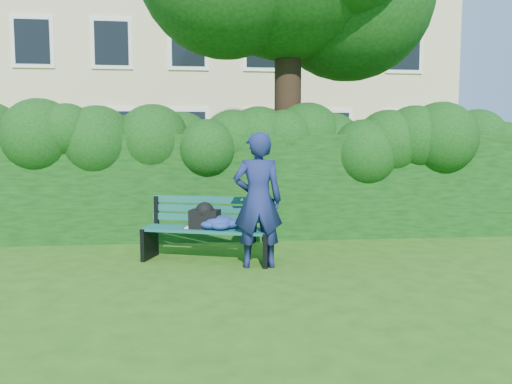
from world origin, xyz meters
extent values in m
plane|color=#275516|center=(0.00, 0.00, 0.00)|extent=(80.00, 80.00, 0.00)
cube|color=beige|center=(0.00, 14.00, 6.00)|extent=(16.00, 8.00, 12.00)
cube|color=white|center=(-6.00, 9.98, 2.00)|extent=(1.30, 0.08, 1.60)
cube|color=black|center=(-6.00, 9.94, 2.00)|extent=(1.05, 0.04, 1.35)
cube|color=white|center=(-3.60, 9.98, 2.00)|extent=(1.30, 0.08, 1.60)
cube|color=black|center=(-3.60, 9.94, 2.00)|extent=(1.05, 0.04, 1.35)
cube|color=white|center=(-1.20, 9.98, 2.00)|extent=(1.30, 0.08, 1.60)
cube|color=black|center=(-1.20, 9.94, 2.00)|extent=(1.05, 0.04, 1.35)
cube|color=white|center=(1.20, 9.98, 2.00)|extent=(1.30, 0.08, 1.60)
cube|color=black|center=(1.20, 9.94, 2.00)|extent=(1.05, 0.04, 1.35)
cube|color=white|center=(3.60, 9.98, 2.00)|extent=(1.30, 0.08, 1.60)
cube|color=black|center=(3.60, 9.94, 2.00)|extent=(1.05, 0.04, 1.35)
cube|color=white|center=(6.00, 9.98, 2.00)|extent=(1.30, 0.08, 1.60)
cube|color=black|center=(6.00, 9.94, 2.00)|extent=(1.05, 0.04, 1.35)
cube|color=white|center=(-6.00, 9.98, 4.80)|extent=(1.30, 0.08, 1.60)
cube|color=black|center=(-6.00, 9.94, 4.80)|extent=(1.05, 0.04, 1.35)
cube|color=white|center=(-3.60, 9.98, 4.80)|extent=(1.30, 0.08, 1.60)
cube|color=black|center=(-3.60, 9.94, 4.80)|extent=(1.05, 0.04, 1.35)
cube|color=white|center=(-1.20, 9.98, 4.80)|extent=(1.30, 0.08, 1.60)
cube|color=black|center=(-1.20, 9.94, 4.80)|extent=(1.05, 0.04, 1.35)
cube|color=white|center=(1.20, 9.98, 4.80)|extent=(1.30, 0.08, 1.60)
cube|color=black|center=(1.20, 9.94, 4.80)|extent=(1.05, 0.04, 1.35)
cube|color=white|center=(3.60, 9.98, 4.80)|extent=(1.30, 0.08, 1.60)
cube|color=black|center=(3.60, 9.94, 4.80)|extent=(1.05, 0.04, 1.35)
cube|color=white|center=(6.00, 9.98, 4.80)|extent=(1.30, 0.08, 1.60)
cube|color=black|center=(6.00, 9.94, 4.80)|extent=(1.05, 0.04, 1.35)
cube|color=black|center=(0.00, 2.20, 0.90)|extent=(10.00, 1.00, 1.80)
cylinder|color=black|center=(0.88, 3.08, 2.49)|extent=(0.51, 0.51, 4.98)
cube|color=#10524D|center=(-0.76, 0.20, 0.45)|extent=(1.78, 0.68, 0.04)
cube|color=#10524D|center=(-0.73, 0.31, 0.45)|extent=(1.78, 0.68, 0.04)
cube|color=#10524D|center=(-0.69, 0.42, 0.45)|extent=(1.78, 0.68, 0.04)
cube|color=#10524D|center=(-0.65, 0.54, 0.45)|extent=(1.78, 0.68, 0.04)
cube|color=#10524D|center=(-0.63, 0.61, 0.58)|extent=(1.76, 0.62, 0.10)
cube|color=#10524D|center=(-0.62, 0.62, 0.71)|extent=(1.76, 0.62, 0.10)
cube|color=#10524D|center=(-0.62, 0.63, 0.84)|extent=(1.76, 0.62, 0.10)
cube|color=black|center=(-1.53, 0.64, 0.22)|extent=(0.22, 0.49, 0.44)
cube|color=black|center=(-1.45, 0.89, 0.65)|extent=(0.08, 0.08, 0.45)
cube|color=black|center=(-1.55, 0.60, 0.44)|extent=(0.19, 0.42, 0.05)
cube|color=black|center=(0.12, 0.09, 0.22)|extent=(0.22, 0.49, 0.44)
cube|color=black|center=(0.20, 0.34, 0.65)|extent=(0.08, 0.08, 0.45)
cube|color=black|center=(0.10, 0.04, 0.44)|extent=(0.19, 0.42, 0.05)
cube|color=white|center=(-0.92, 0.39, 0.48)|extent=(0.21, 0.18, 0.02)
cube|color=black|center=(-0.74, 0.38, 0.60)|extent=(0.46, 0.36, 0.26)
imported|color=navy|center=(-0.04, -0.01, 0.90)|extent=(0.67, 0.44, 1.80)
camera|label=1|loc=(-0.75, -6.54, 1.65)|focal=35.00mm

